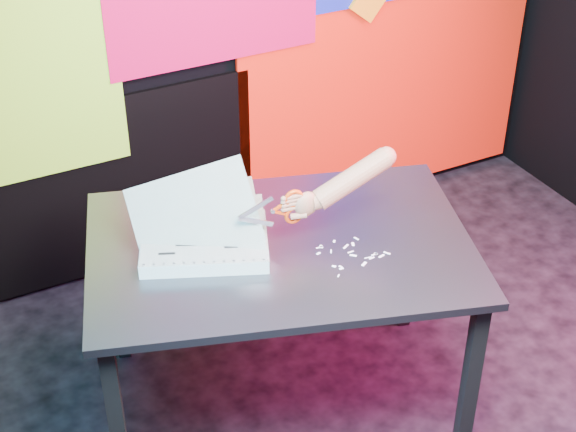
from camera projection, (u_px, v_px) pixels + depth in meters
room at (486, 99)px, 2.58m from camera, size 3.01×3.01×2.71m
backdrop at (280, 46)px, 3.90m from camera, size 2.88×0.05×2.08m
work_table at (280, 263)px, 3.05m from camera, size 1.51×1.22×0.75m
printout_stack at (204, 241)px, 2.96m from camera, size 0.51×0.45×0.31m
scissors at (289, 208)px, 2.92m from camera, size 0.23×0.03×0.13m
hand_forearm at (345, 183)px, 2.94m from camera, size 0.40×0.10×0.20m
paper_clippings at (352, 254)px, 2.95m from camera, size 0.22×0.19×0.00m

